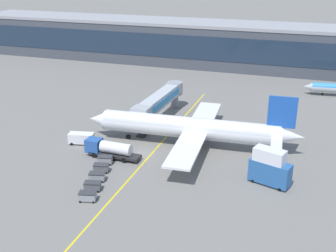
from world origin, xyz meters
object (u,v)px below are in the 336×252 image
object	(u,v)px
crew_van	(82,138)
baggage_cart_2	(97,176)
baggage_cart_3	(101,168)
main_airliner	(191,128)
baggage_cart_0	(88,196)
baggage_cart_1	(93,186)
baggage_cart_4	(105,160)
fuel_tanker	(109,149)
catering_lift	(270,167)

from	to	relation	value
crew_van	baggage_cart_2	world-z (taller)	crew_van
baggage_cart_3	main_airliner	bearing A→B (deg)	53.13
crew_van	baggage_cart_0	bearing A→B (deg)	-58.68
main_airliner	baggage_cart_0	xyz separation A→B (m)	(-9.47, -25.09, -3.09)
baggage_cart_0	baggage_cart_1	world-z (taller)	same
baggage_cart_0	baggage_cart_3	xyz separation A→B (m)	(-2.37, 9.30, 0.00)
crew_van	baggage_cart_2	bearing A→B (deg)	-52.02
baggage_cart_0	baggage_cart_4	bearing A→B (deg)	104.27
fuel_tanker	baggage_cart_4	distance (m)	2.93
baggage_cart_2	fuel_tanker	bearing A→B (deg)	102.61
baggage_cart_2	baggage_cart_4	world-z (taller)	same
baggage_cart_0	catering_lift	bearing A→B (deg)	28.68
baggage_cart_4	baggage_cart_0	bearing A→B (deg)	-75.73
baggage_cart_1	baggage_cart_4	bearing A→B (deg)	104.27
main_airliner	baggage_cart_4	xyz separation A→B (m)	(-12.63, -12.68, -3.09)
catering_lift	baggage_cart_3	distance (m)	28.98
crew_van	catering_lift	bearing A→B (deg)	-7.12
crew_van	baggage_cart_4	world-z (taller)	crew_van
main_airliner	baggage_cart_3	distance (m)	19.97
catering_lift	baggage_cart_1	world-z (taller)	catering_lift
main_airliner	baggage_cart_1	xyz separation A→B (m)	(-10.26, -21.99, -3.09)
baggage_cart_3	baggage_cart_4	bearing A→B (deg)	104.27
fuel_tanker	crew_van	bearing A→B (deg)	154.33
catering_lift	baggage_cart_3	size ratio (longest dim) A/B	2.46
fuel_tanker	baggage_cart_0	xyz separation A→B (m)	(3.58, -15.14, -0.96)
baggage_cart_0	crew_van	bearing A→B (deg)	121.32
baggage_cart_0	main_airliner	bearing A→B (deg)	69.32
catering_lift	baggage_cart_4	bearing A→B (deg)	-176.35
catering_lift	baggage_cart_1	bearing A→B (deg)	-157.43
fuel_tanker	baggage_cart_3	xyz separation A→B (m)	(1.21, -5.84, -0.96)
fuel_tanker	baggage_cart_1	xyz separation A→B (m)	(2.79, -12.04, -0.96)
fuel_tanker	crew_van	distance (m)	8.85
main_airliner	baggage_cart_4	world-z (taller)	main_airliner
catering_lift	baggage_cart_0	size ratio (longest dim) A/B	2.46
crew_van	baggage_cart_0	xyz separation A→B (m)	(11.55, -18.98, -0.53)
baggage_cart_2	baggage_cart_3	bearing A→B (deg)	104.27
baggage_cart_3	baggage_cart_2	bearing A→B (deg)	-75.73
main_airliner	baggage_cart_2	bearing A→B (deg)	-120.33
baggage_cart_1	baggage_cart_3	distance (m)	6.40
crew_van	fuel_tanker	bearing A→B (deg)	-25.67
crew_van	baggage_cart_3	distance (m)	13.35
fuel_tanker	main_airliner	bearing A→B (deg)	37.31
main_airliner	crew_van	size ratio (longest dim) A/B	8.17
baggage_cart_4	baggage_cart_2	bearing A→B (deg)	-75.73
main_airliner	baggage_cart_3	xyz separation A→B (m)	(-11.84, -15.79, -3.09)
baggage_cart_3	baggage_cart_0	bearing A→B (deg)	-75.73
main_airliner	crew_van	bearing A→B (deg)	-163.78
baggage_cart_1	main_airliner	bearing A→B (deg)	64.98
catering_lift	fuel_tanker	bearing A→B (deg)	178.32
crew_van	baggage_cart_3	xyz separation A→B (m)	(9.18, -9.67, -0.53)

